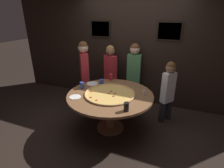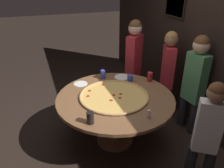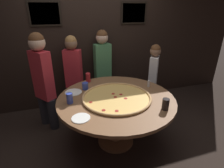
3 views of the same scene
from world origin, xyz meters
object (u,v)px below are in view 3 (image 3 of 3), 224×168
dining_table (116,106)px  condiment_shaker (149,84)px  drink_cup_front_edge (166,104)px  drink_cup_beside_pizza (88,77)px  drink_cup_near_right (70,98)px  diner_far_right (103,64)px  white_plate_near_front (73,92)px  white_plate_right_side (81,118)px  diner_side_left (153,74)px  diner_side_right (43,77)px  giant_pizza (117,97)px  drink_cup_far_left (85,86)px  diner_centre_back (74,70)px

dining_table → condiment_shaker: size_ratio=16.07×
drink_cup_front_edge → drink_cup_beside_pizza: (-0.70, 1.11, 0.00)m
drink_cup_near_right → diner_far_right: bearing=57.8°
drink_cup_near_right → white_plate_near_front: bearing=76.4°
white_plate_right_side → diner_side_left: bearing=35.2°
white_plate_right_side → white_plate_near_front: size_ratio=0.86×
dining_table → drink_cup_beside_pizza: size_ratio=10.99×
drink_cup_front_edge → white_plate_right_side: drink_cup_front_edge is taller
diner_far_right → diner_side_right: bearing=17.7°
giant_pizza → drink_cup_far_left: size_ratio=8.96×
drink_cup_beside_pizza → dining_table: bearing=-68.6°
drink_cup_front_edge → condiment_shaker: bearing=78.8°
diner_side_right → diner_far_right: 1.15m
drink_cup_front_edge → diner_side_left: bearing=66.4°
dining_table → drink_cup_front_edge: bearing=-45.8°
condiment_shaker → drink_cup_front_edge: bearing=-101.2°
dining_table → white_plate_right_side: white_plate_right_side is taller
drink_cup_near_right → drink_cup_front_edge: drink_cup_front_edge is taller
drink_cup_near_right → drink_cup_front_edge: 1.16m
drink_cup_far_left → white_plate_right_side: (-0.17, -0.72, -0.05)m
white_plate_right_side → white_plate_near_front: (-0.01, 0.67, 0.00)m
drink_cup_far_left → diner_centre_back: (-0.09, 0.72, 0.02)m
diner_far_right → drink_cup_front_edge: bearing=95.6°
dining_table → drink_cup_far_left: 0.54m
drink_cup_far_left → diner_far_right: bearing=59.4°
dining_table → diner_far_right: 1.20m
condiment_shaker → dining_table: bearing=-162.9°
dining_table → white_plate_near_front: 0.63m
giant_pizza → drink_cup_near_right: bearing=175.5°
dining_table → drink_cup_near_right: size_ratio=11.68×
drink_cup_far_left → dining_table: bearing=-46.9°
dining_table → drink_cup_front_edge: 0.68m
drink_cup_far_left → diner_far_right: 0.92m
white_plate_near_front → condiment_shaker: 1.12m
white_plate_right_side → diner_far_right: diner_far_right is taller
white_plate_near_front → condiment_shaker: (1.11, -0.14, 0.05)m
drink_cup_beside_pizza → diner_side_right: bearing=175.3°
drink_cup_near_right → condiment_shaker: (1.18, 0.15, -0.02)m
diner_centre_back → diner_far_right: bearing=-149.8°
drink_cup_front_edge → white_plate_right_side: 0.98m
drink_cup_far_left → white_plate_right_side: drink_cup_far_left is taller
drink_cup_near_right → diner_centre_back: size_ratio=0.09×
drink_cup_beside_pizza → diner_centre_back: (-0.19, 0.44, -0.00)m
drink_cup_front_edge → drink_cup_beside_pizza: bearing=122.3°
dining_table → drink_cup_beside_pizza: bearing=111.4°
white_plate_right_side → diner_side_left: size_ratio=0.16×
dining_table → diner_side_right: (-0.94, 0.71, 0.26)m
condiment_shaker → diner_side_left: diner_side_left is taller
drink_cup_beside_pizza → diner_centre_back: bearing=113.2°
drink_cup_beside_pizza → diner_side_right: 0.69m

